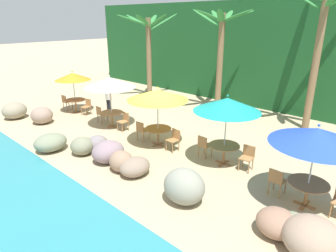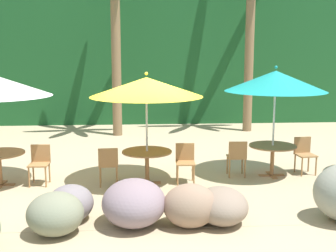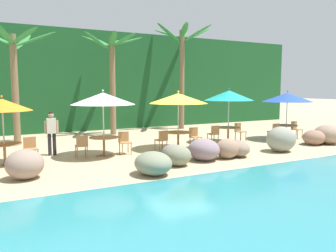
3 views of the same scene
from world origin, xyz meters
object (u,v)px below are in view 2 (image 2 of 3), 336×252
Objects in this scene: dining_table_yellow at (147,157)px; chair_teal_inland at (237,156)px; umbrella_teal at (276,81)px; palm_tree_third at (251,9)px; dining_table_teal at (273,150)px; chair_teal_seaward at (304,152)px; palm_tree_second at (115,21)px; chair_yellow_inland at (108,163)px; chair_yellow_seaward at (185,160)px; umbrella_yellow at (146,87)px; chair_white_seaward at (40,161)px.

chair_teal_inland is at bearing 9.53° from dining_table_yellow.
umbrella_teal is 0.40× the size of palm_tree_third.
chair_teal_inland reaches higher than dining_table_teal.
umbrella_teal is 1.92m from chair_teal_seaward.
umbrella_teal is 0.47× the size of palm_tree_second.
dining_table_yellow is 3.83m from chair_teal_seaward.
dining_table_yellow is at bearing -80.74° from palm_tree_second.
dining_table_yellow is 0.86m from chair_yellow_inland.
chair_teal_seaward is (2.93, 0.54, 0.00)m from chair_yellow_seaward.
chair_yellow_inland is (-1.70, -0.20, 0.00)m from chair_yellow_seaward.
umbrella_yellow is 0.45× the size of palm_tree_second.
dining_table_yellow is 1.26× the size of chair_yellow_inland.
umbrella_teal reaches higher than dining_table_yellow.
palm_tree_second is at bearing -174.32° from palm_tree_third.
umbrella_yellow is at bearing -170.47° from chair_teal_inland.
umbrella_yellow reaches higher than chair_white_seaward.
umbrella_yellow is 2.84× the size of chair_teal_seaward.
chair_yellow_seaward and chair_teal_inland have the same top height.
palm_tree_second is at bearing 126.09° from dining_table_teal.
chair_white_seaward and chair_teal_seaward have the same top height.
chair_teal_seaward is 1.00× the size of chair_teal_inland.
palm_tree_third is (0.03, 5.60, 3.84)m from chair_teal_seaward.
umbrella_yellow reaches higher than dining_table_yellow.
chair_yellow_seaward is at bearing -169.60° from chair_teal_seaward.
chair_teal_inland is 0.14× the size of palm_tree_third.
umbrella_yellow is 2.84× the size of chair_yellow_inland.
umbrella_yellow is at bearing 9.90° from chair_yellow_inland.
chair_yellow_inland is 0.16× the size of palm_tree_second.
umbrella_teal is (3.79, 0.54, 1.72)m from chair_yellow_inland.
chair_yellow_inland is 0.14× the size of palm_tree_third.
dining_table_yellow is 1.26× the size of chair_teal_inland.
chair_white_seaward is 5.31m from dining_table_teal.
chair_yellow_inland is 2.98m from chair_teal_inland.
palm_tree_second reaches higher than chair_teal_inland.
chair_teal_inland is (2.09, 0.35, -0.10)m from dining_table_yellow.
chair_white_seaward is at bearing 178.64° from chair_yellow_seaward.
dining_table_teal is at bearing -53.91° from palm_tree_second.
chair_teal_seaward is 1.70m from chair_teal_inland.
chair_yellow_inland is at bearing -10.23° from chair_white_seaward.
umbrella_teal is (2.95, 0.40, 0.09)m from umbrella_yellow.
palm_tree_second is at bearing 90.88° from chair_yellow_inland.
chair_yellow_inland is 4.68m from chair_teal_seaward.
chair_teal_seaward reaches higher than dining_table_teal.
chair_teal_seaward is at bearing 8.84° from dining_table_yellow.
chair_yellow_inland is at bearing -89.12° from palm_tree_second.
chair_yellow_inland is (-0.84, -0.15, -0.10)m from dining_table_yellow.
dining_table_teal is 7.35m from palm_tree_second.
chair_teal_seaward is at bearing 8.84° from umbrella_yellow.
palm_tree_second reaches higher than chair_teal_seaward.
chair_white_seaward is 1.00× the size of chair_yellow_inland.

